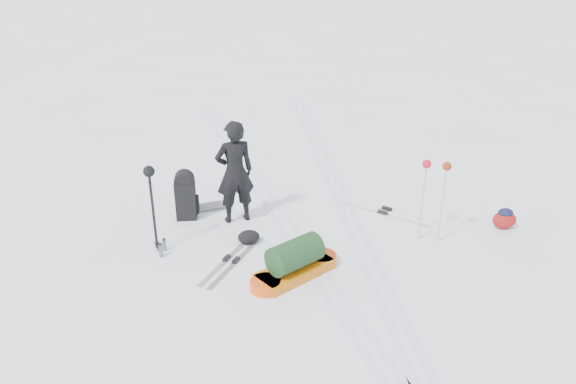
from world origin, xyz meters
The scene contains 14 objects.
ground centered at (0.00, 0.00, 0.00)m, with size 200.00×200.00×0.00m, color white.
snow_hill_backdrop centered at (62.69, 84.02, -69.02)m, with size 359.50×192.00×162.45m.
ski_tracks centered at (0.61, 0.88, 0.00)m, with size 3.38×17.97×0.01m.
skier centered at (-0.88, 1.07, 0.98)m, with size 0.71×0.47×1.95m, color black.
pulk_sled centered at (-0.30, -1.03, 0.24)m, with size 1.69×1.15×0.63m.
expedition_rucksack centered at (-1.71, 1.41, 0.44)m, with size 1.04×0.53×0.96m.
ski_poles_black centered at (-2.38, 0.33, 1.26)m, with size 0.19×0.23×1.54m.
ski_poles_silver centered at (2.27, -0.51, 1.25)m, with size 0.43×0.32×1.50m.
touring_skis_grey centered at (-1.21, -0.36, 0.01)m, with size 1.26×1.51×0.06m.
touring_skis_white centered at (1.95, 0.67, 0.02)m, with size 1.54×1.65×0.07m.
rope_coil centered at (0.09, -0.77, 0.03)m, with size 0.67×0.67×0.06m.
small_daypack centered at (3.82, -0.43, 0.19)m, with size 0.55×0.50×0.38m.
thermos_pair centered at (-2.29, 0.15, 0.12)m, with size 0.15×0.27×0.26m.
stuff_sack centered at (-0.82, 0.16, 0.12)m, with size 0.46×0.41×0.24m.
Camera 1 is at (-2.25, -8.27, 4.92)m, focal length 35.00 mm.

